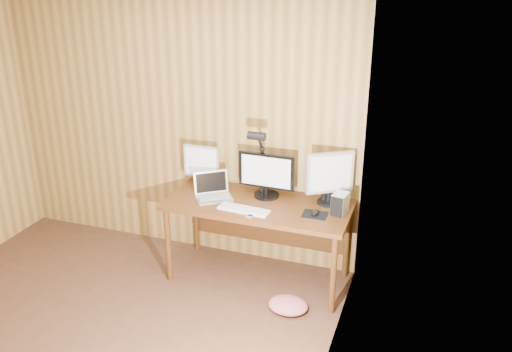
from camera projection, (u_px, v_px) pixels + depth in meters
The scene contains 14 objects.
room_shell at pixel (29, 214), 3.33m from camera, with size 4.00×4.00×4.00m.
desk at pixel (261, 212), 4.77m from camera, with size 1.60×0.70×0.75m.
monitor_center at pixel (266, 175), 4.72m from camera, with size 0.51×0.22×0.40m.
monitor_left at pixel (202, 165), 4.94m from camera, with size 0.34×0.16×0.39m.
monitor_right at pixel (330, 176), 4.56m from camera, with size 0.37×0.25×0.46m.
laptop at pixel (213, 191), 4.76m from camera, with size 0.38×0.37×0.22m.
keyboard at pixel (244, 209), 4.52m from camera, with size 0.45×0.17×0.02m.
mousepad at pixel (315, 215), 4.45m from camera, with size 0.20×0.17×0.00m, color black.
mouse at pixel (315, 212), 4.44m from camera, with size 0.06×0.10×0.04m, color black.
hard_drive at pixel (340, 204), 4.44m from camera, with size 0.14×0.18×0.18m.
phone at pixel (251, 215), 4.43m from camera, with size 0.06×0.11×0.01m.
speaker at pixel (324, 196), 4.66m from camera, with size 0.05×0.05×0.12m, color black.
desk_lamp at pixel (259, 153), 4.64m from camera, with size 0.15×0.22×0.66m.
fabric_pile at pixel (288, 305), 4.46m from camera, with size 0.33×0.27×0.11m, color #BD5B68, non-canonical shape.
Camera 1 is at (2.31, -2.38, 2.71)m, focal length 38.00 mm.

